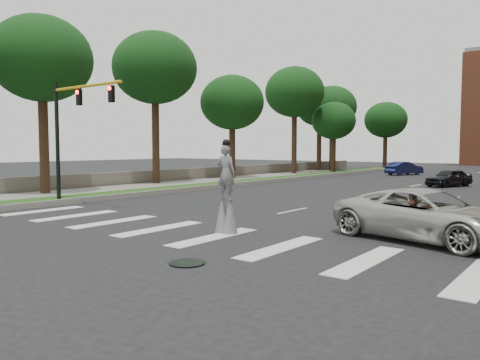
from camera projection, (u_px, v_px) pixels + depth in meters
ground_plane at (163, 237)px, 15.05m from camera, size 160.00×160.00×0.00m
grass_median at (248, 182)px, 37.85m from camera, size 2.00×60.00×0.25m
median_curb at (258, 182)px, 37.21m from camera, size 0.20×60.00×0.28m
sidewalk_left at (125, 189)px, 31.78m from camera, size 4.00×60.00×0.18m
stone_wall at (213, 173)px, 42.75m from camera, size 0.50×56.00×1.10m
manhole at (187, 263)px, 11.64m from camera, size 0.90×0.90×0.04m
traffic_signal at (70, 122)px, 23.09m from camera, size 5.30×0.23×6.20m
stilt_performer at (226, 195)px, 15.70m from camera, size 0.84×0.55×3.18m
suv_crossing at (428, 215)px, 14.48m from camera, size 6.23×3.92×1.60m
car_near at (449, 178)px, 34.56m from camera, size 2.98×4.15×1.31m
car_mid at (404, 168)px, 49.13m from camera, size 3.10×4.49×1.40m
tree_1 at (41, 60)px, 27.48m from camera, size 5.93×5.93×10.63m
tree_2 at (155, 69)px, 35.29m from camera, size 6.39×6.39×11.62m
tree_3 at (232, 103)px, 41.45m from camera, size 5.69×5.69×9.30m
tree_4 at (295, 92)px, 49.03m from camera, size 6.23×6.23×11.35m
tree_5 at (332, 107)px, 58.05m from camera, size 6.11×6.11×10.52m
tree_6 at (334, 121)px, 51.12m from camera, size 4.80×4.80×7.86m
tree_7 at (386, 120)px, 62.80m from camera, size 5.66×5.66×9.00m
tree_8 at (319, 107)px, 55.91m from camera, size 5.65×5.65×10.23m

